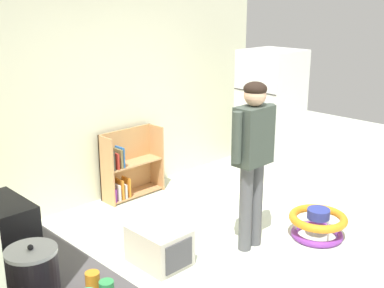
{
  "coord_description": "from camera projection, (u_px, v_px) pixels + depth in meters",
  "views": [
    {
      "loc": [
        -3.32,
        -2.55,
        2.43
      ],
      "look_at": [
        -0.19,
        0.63,
        1.09
      ],
      "focal_mm": 45.96,
      "sensor_mm": 36.0,
      "label": 1
    }
  ],
  "objects": [
    {
      "name": "ground_plane",
      "position": [
        253.0,
        263.0,
        4.67
      ],
      "size": [
        12.0,
        12.0,
        0.0
      ],
      "primitive_type": "plane",
      "color": "silver",
      "rests_on": "ground"
    },
    {
      "name": "back_wall",
      "position": [
        104.0,
        91.0,
        5.87
      ],
      "size": [
        5.2,
        0.06,
        2.7
      ],
      "primitive_type": "cube",
      "color": "silver",
      "rests_on": "ground"
    },
    {
      "name": "refrigerator",
      "position": [
        270.0,
        117.0,
        6.53
      ],
      "size": [
        0.73,
        0.68,
        1.78
      ],
      "color": "white",
      "rests_on": "ground"
    },
    {
      "name": "bookshelf",
      "position": [
        127.0,
        168.0,
        6.14
      ],
      "size": [
        0.8,
        0.28,
        0.85
      ],
      "color": "tan",
      "rests_on": "ground"
    },
    {
      "name": "standing_person",
      "position": [
        253.0,
        150.0,
        4.69
      ],
      "size": [
        0.57,
        0.22,
        1.68
      ],
      "color": "#505256",
      "rests_on": "ground"
    },
    {
      "name": "baby_walker",
      "position": [
        318.0,
        224.0,
        5.13
      ],
      "size": [
        0.6,
        0.6,
        0.32
      ],
      "color": "purple",
      "rests_on": "ground"
    },
    {
      "name": "pet_carrier",
      "position": [
        159.0,
        246.0,
        4.63
      ],
      "size": [
        0.42,
        0.55,
        0.36
      ],
      "color": "beige",
      "rests_on": "ground"
    },
    {
      "name": "crock_pot",
      "position": [
        33.0,
        270.0,
        2.63
      ],
      "size": [
        0.28,
        0.28,
        0.28
      ],
      "color": "black",
      "rests_on": "kitchen_counter"
    },
    {
      "name": "orange_cup",
      "position": [
        93.0,
        280.0,
        2.68
      ],
      "size": [
        0.08,
        0.08,
        0.09
      ],
      "primitive_type": "cylinder",
      "color": "orange",
      "rests_on": "kitchen_counter"
    }
  ]
}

